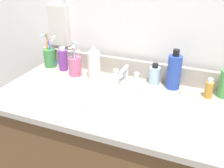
# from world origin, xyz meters

# --- Properties ---
(vanity_cabinet) EXTENTS (1.02, 0.50, 0.72)m
(vanity_cabinet) POSITION_xyz_m (0.00, 0.00, 0.36)
(vanity_cabinet) COLOR brown
(vanity_cabinet) RESTS_ON ground_plane
(countertop) EXTENTS (1.07, 0.54, 0.03)m
(countertop) POSITION_xyz_m (0.00, 0.00, 0.73)
(countertop) COLOR #B2A899
(countertop) RESTS_ON vanity_cabinet
(backsplash) EXTENTS (1.07, 0.02, 0.09)m
(backsplash) POSITION_xyz_m (0.00, 0.26, 0.79)
(backsplash) COLOR #B2A899
(backsplash) RESTS_ON countertop
(back_wall) EXTENTS (2.17, 0.04, 1.30)m
(back_wall) POSITION_xyz_m (0.00, 0.32, 0.65)
(back_wall) COLOR white
(back_wall) RESTS_ON ground_plane
(towel_ring) EXTENTS (0.10, 0.01, 0.10)m
(towel_ring) POSITION_xyz_m (-0.43, 0.30, 1.08)
(towel_ring) COLOR silver
(hand_towel) EXTENTS (0.11, 0.04, 0.22)m
(hand_towel) POSITION_xyz_m (-0.43, 0.28, 0.96)
(hand_towel) COLOR silver
(sink_basin) EXTENTS (0.33, 0.33, 0.11)m
(sink_basin) POSITION_xyz_m (-0.01, -0.00, 0.71)
(sink_basin) COLOR white
(sink_basin) RESTS_ON countertop
(faucet) EXTENTS (0.16, 0.10, 0.08)m
(faucet) POSITION_xyz_m (-0.01, 0.19, 0.77)
(faucet) COLOR silver
(faucet) RESTS_ON countertop
(bottle_gel_clear) EXTENTS (0.05, 0.05, 0.11)m
(bottle_gel_clear) POSITION_xyz_m (0.14, 0.21, 0.79)
(bottle_gel_clear) COLOR silver
(bottle_gel_clear) RESTS_ON countertop
(bottle_oil_amber) EXTENTS (0.04, 0.04, 0.09)m
(bottle_oil_amber) POSITION_xyz_m (0.39, 0.17, 0.78)
(bottle_oil_amber) COLOR gold
(bottle_oil_amber) RESTS_ON countertop
(bottle_lotion_white) EXTENTS (0.06, 0.06, 0.17)m
(bottle_lotion_white) POSITION_xyz_m (-0.17, 0.17, 0.82)
(bottle_lotion_white) COLOR white
(bottle_lotion_white) RESTS_ON countertop
(bottle_shampoo_blue) EXTENTS (0.06, 0.06, 0.19)m
(bottle_shampoo_blue) POSITION_xyz_m (0.23, 0.20, 0.83)
(bottle_shampoo_blue) COLOR #2D4CB2
(bottle_shampoo_blue) RESTS_ON countertop
(bottle_cream_purple) EXTENTS (0.05, 0.05, 0.13)m
(bottle_cream_purple) POSITION_xyz_m (-0.37, 0.19, 0.80)
(bottle_cream_purple) COLOR #7A3899
(bottle_cream_purple) RESTS_ON countertop
(cup_pink) EXTENTS (0.07, 0.07, 0.18)m
(cup_pink) POSITION_xyz_m (-0.27, 0.16, 0.80)
(cup_pink) COLOR #D16693
(cup_pink) RESTS_ON countertop
(cup_green) EXTENTS (0.08, 0.07, 0.19)m
(cup_green) POSITION_xyz_m (-0.46, 0.21, 0.80)
(cup_green) COLOR #3F8C47
(cup_green) RESTS_ON countertop
(soap_bar) EXTENTS (0.06, 0.04, 0.02)m
(soap_bar) POSITION_xyz_m (0.30, 0.16, 0.75)
(soap_bar) COLOR white
(soap_bar) RESTS_ON countertop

